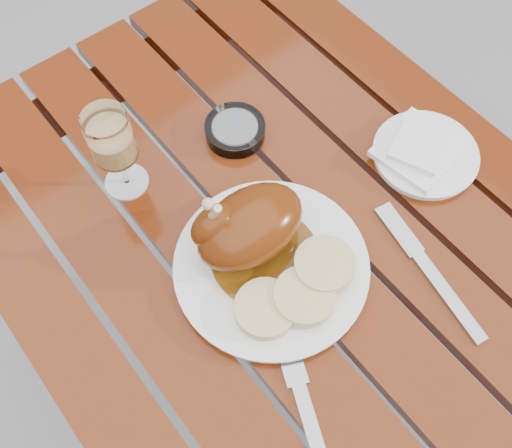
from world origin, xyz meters
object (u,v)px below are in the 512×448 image
(table, at_px, (297,335))
(ashtray, at_px, (235,130))
(dinner_plate, at_px, (271,267))
(wine_glass, at_px, (116,153))
(side_plate, at_px, (425,155))

(table, height_order, ashtray, ashtray)
(dinner_plate, bearing_deg, wine_glass, 107.64)
(dinner_plate, distance_m, wine_glass, 0.28)
(dinner_plate, bearing_deg, table, -25.12)
(table, relative_size, dinner_plate, 4.23)
(dinner_plate, relative_size, wine_glass, 1.75)
(table, distance_m, dinner_plate, 0.39)
(dinner_plate, bearing_deg, ashtray, 64.19)
(dinner_plate, relative_size, ashtray, 2.84)
(dinner_plate, xyz_separation_m, wine_glass, (-0.08, 0.26, 0.07))
(dinner_plate, distance_m, ashtray, 0.25)
(side_plate, relative_size, ashtray, 1.72)
(table, xyz_separation_m, ashtray, (0.05, 0.25, 0.39))
(side_plate, bearing_deg, table, -174.74)
(table, distance_m, ashtray, 0.47)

